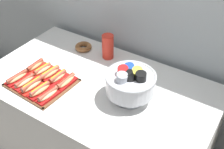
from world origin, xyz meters
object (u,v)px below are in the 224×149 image
(hot_dog_8, at_px, (58,77))
(hot_dog_1, at_px, (25,82))
(hot_dog_4, at_px, (48,95))
(donut, at_px, (83,47))
(hot_dog_0, at_px, (17,78))
(hot_dog_5, at_px, (35,66))
(buffet_table, at_px, (99,122))
(serving_tray, at_px, (42,83))
(hot_dog_3, at_px, (40,90))
(punch_bowl, at_px, (130,82))
(hot_dog_2, at_px, (32,86))
(hot_dog_6, at_px, (43,70))
(hot_dog_9, at_px, (66,82))
(cup_stack, at_px, (108,47))
(hot_dog_7, at_px, (50,73))

(hot_dog_8, bearing_deg, hot_dog_1, -135.45)
(hot_dog_4, relative_size, donut, 1.31)
(hot_dog_0, xyz_separation_m, hot_dog_5, (0.01, 0.16, 0.00))
(hot_dog_1, bearing_deg, donut, 84.27)
(buffet_table, height_order, serving_tray, serving_tray)
(hot_dog_3, relative_size, hot_dog_8, 1.12)
(punch_bowl, height_order, donut, punch_bowl)
(hot_dog_8, bearing_deg, hot_dog_3, -93.17)
(punch_bowl, bearing_deg, hot_dog_5, -172.75)
(hot_dog_2, height_order, donut, hot_dog_2)
(hot_dog_6, distance_m, hot_dog_8, 0.15)
(hot_dog_5, relative_size, donut, 1.17)
(buffet_table, height_order, hot_dog_1, hot_dog_1)
(hot_dog_5, xyz_separation_m, donut, (0.12, 0.41, -0.01))
(hot_dog_6, distance_m, punch_bowl, 0.67)
(hot_dog_5, xyz_separation_m, hot_dog_8, (0.22, -0.01, -0.00))
(hot_dog_3, xyz_separation_m, hot_dog_5, (-0.22, 0.18, 0.00))
(hot_dog_2, distance_m, hot_dog_9, 0.22)
(donut, bearing_deg, hot_dog_5, -106.80)
(punch_bowl, relative_size, cup_stack, 1.64)
(hot_dog_3, distance_m, hot_dog_5, 0.28)
(hot_dog_3, xyz_separation_m, hot_dog_6, (-0.14, 0.17, -0.00))
(buffet_table, distance_m, hot_dog_1, 0.64)
(serving_tray, xyz_separation_m, hot_dog_6, (-0.07, 0.09, 0.03))
(hot_dog_5, bearing_deg, cup_stack, 50.00)
(buffet_table, xyz_separation_m, hot_dog_9, (-0.17, -0.13, 0.41))
(hot_dog_4, height_order, punch_bowl, punch_bowl)
(hot_dog_1, relative_size, cup_stack, 0.90)
(buffet_table, bearing_deg, donut, 139.14)
(buffet_table, distance_m, hot_dog_4, 0.54)
(hot_dog_0, bearing_deg, punch_bowl, 19.16)
(hot_dog_8, height_order, cup_stack, cup_stack)
(hot_dog_1, height_order, donut, hot_dog_1)
(cup_stack, relative_size, donut, 1.43)
(punch_bowl, distance_m, donut, 0.70)
(cup_stack, bearing_deg, hot_dog_2, -109.68)
(hot_dog_7, relative_size, punch_bowl, 0.57)
(hot_dog_5, height_order, hot_dog_8, same)
(hot_dog_5, distance_m, punch_bowl, 0.75)
(hot_dog_7, relative_size, hot_dog_8, 1.11)
(hot_dog_7, height_order, cup_stack, cup_stack)
(donut, bearing_deg, hot_dog_3, -81.13)
(hot_dog_6, bearing_deg, donut, 83.26)
(hot_dog_0, distance_m, cup_stack, 0.69)
(hot_dog_6, height_order, hot_dog_8, hot_dog_8)
(serving_tray, xyz_separation_m, donut, (-0.02, 0.50, 0.02))
(hot_dog_7, xyz_separation_m, punch_bowl, (0.58, 0.10, 0.11))
(hot_dog_6, xyz_separation_m, punch_bowl, (0.66, 0.10, 0.11))
(hot_dog_7, bearing_deg, hot_dog_1, -117.62)
(punch_bowl, bearing_deg, hot_dog_7, -170.13)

